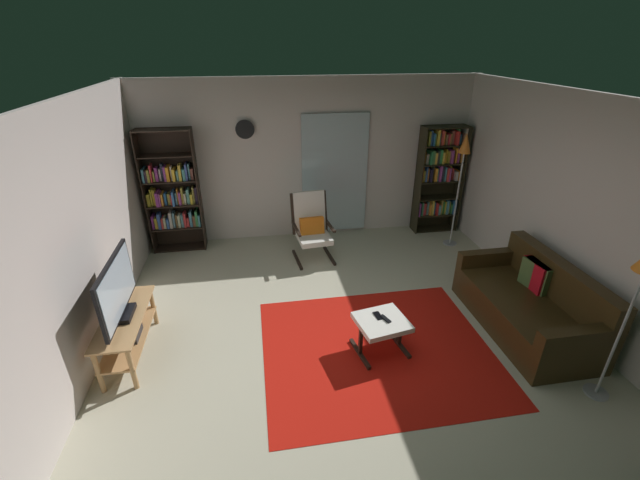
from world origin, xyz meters
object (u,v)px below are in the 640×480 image
(leather_sofa, at_px, (530,305))
(wall_clock, at_px, (245,129))
(bookshelf_near_tv, at_px, (173,194))
(floor_lamp_by_shelf, at_px, (463,157))
(cell_phone, at_px, (378,316))
(television, at_px, (117,290))
(bookshelf_near_sofa, at_px, (439,174))
(lounge_armchair, at_px, (312,225))
(tv_remote, at_px, (386,319))
(tv_stand, at_px, (127,329))
(ottoman, at_px, (382,325))

(leather_sofa, distance_m, wall_clock, 4.59)
(bookshelf_near_tv, bearing_deg, floor_lamp_by_shelf, -7.76)
(leather_sofa, relative_size, cell_phone, 12.62)
(television, distance_m, cell_phone, 2.70)
(bookshelf_near_sofa, xyz_separation_m, cell_phone, (-1.90, -2.87, -0.60))
(lounge_armchair, xyz_separation_m, tv_remote, (0.46, -2.29, -0.11))
(tv_stand, bearing_deg, bookshelf_near_sofa, 29.32)
(tv_stand, height_order, ottoman, tv_stand)
(television, height_order, floor_lamp_by_shelf, floor_lamp_by_shelf)
(television, height_order, bookshelf_near_sofa, bookshelf_near_sofa)
(wall_clock, bearing_deg, bookshelf_near_sofa, -2.49)
(tv_stand, bearing_deg, floor_lamp_by_shelf, 22.81)
(cell_phone, bearing_deg, bookshelf_near_tv, 121.47)
(tv_remote, xyz_separation_m, cell_phone, (-0.06, 0.07, -0.00))
(leather_sofa, xyz_separation_m, lounge_armchair, (-2.26, 2.16, 0.23))
(tv_stand, distance_m, ottoman, 2.71)
(tv_stand, height_order, floor_lamp_by_shelf, floor_lamp_by_shelf)
(bookshelf_near_sofa, height_order, tv_remote, bookshelf_near_sofa)
(leather_sofa, distance_m, ottoman, 1.85)
(wall_clock, bearing_deg, cell_phone, -66.63)
(floor_lamp_by_shelf, distance_m, wall_clock, 3.36)
(bookshelf_near_sofa, bearing_deg, leather_sofa, -90.64)
(television, distance_m, wall_clock, 3.18)
(lounge_armchair, distance_m, ottoman, 2.34)
(television, bearing_deg, ottoman, -8.21)
(bookshelf_near_tv, relative_size, ottoman, 3.22)
(leather_sofa, relative_size, ottoman, 2.95)
(television, height_order, tv_remote, television)
(television, height_order, leather_sofa, television)
(television, relative_size, bookshelf_near_sofa, 0.56)
(tv_stand, xyz_separation_m, cell_phone, (2.66, -0.31, 0.09))
(tv_stand, bearing_deg, wall_clock, 63.27)
(leather_sofa, distance_m, floor_lamp_by_shelf, 2.49)
(leather_sofa, height_order, ottoman, leather_sofa)
(tv_stand, bearing_deg, ottoman, -8.16)
(bookshelf_near_tv, height_order, bookshelf_near_sofa, bookshelf_near_tv)
(television, distance_m, floor_lamp_by_shelf, 5.04)
(ottoman, xyz_separation_m, wall_clock, (-1.32, 3.08, 1.51))
(ottoman, relative_size, wall_clock, 2.06)
(bookshelf_near_sofa, bearing_deg, lounge_armchair, -164.14)
(bookshelf_near_tv, relative_size, wall_clock, 6.66)
(lounge_armchair, bearing_deg, bookshelf_near_sofa, 15.86)
(bookshelf_near_sofa, relative_size, lounge_armchair, 1.79)
(bookshelf_near_tv, bearing_deg, tv_stand, -93.95)
(bookshelf_near_sofa, xyz_separation_m, floor_lamp_by_shelf, (0.06, -0.62, 0.46))
(bookshelf_near_sofa, relative_size, ottoman, 3.06)
(bookshelf_near_sofa, distance_m, wall_clock, 3.30)
(lounge_armchair, relative_size, wall_clock, 3.53)
(cell_phone, bearing_deg, floor_lamp_by_shelf, 39.53)
(ottoman, bearing_deg, television, 171.79)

